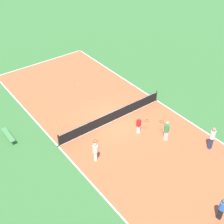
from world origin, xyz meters
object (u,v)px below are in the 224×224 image
player_far_green (167,129)px  player_near_blue (222,208)px  tennis_net (112,116)px  player_near_white (212,137)px  tennis_ball_far_baseline (78,84)px  tennis_ball_near_net (56,127)px  tennis_ball_left_sideline (107,121)px  bench (8,135)px  player_coach_red (139,124)px  player_far_white (95,150)px

player_far_green → player_near_blue: bearing=164.3°
tennis_net → player_near_white: (-3.60, 6.56, 0.57)m
tennis_ball_far_baseline → tennis_ball_near_net: 6.44m
tennis_ball_left_sideline → tennis_ball_near_net: size_ratio=1.00×
bench → player_coach_red: (-7.95, 5.10, 0.40)m
player_near_white → player_far_white: size_ratio=1.24×
player_far_green → player_near_white: 3.11m
player_near_blue → tennis_ball_left_sideline: player_near_blue is taller
player_coach_red → player_far_white: 4.14m
player_far_white → tennis_ball_left_sideline: player_far_white is taller
tennis_ball_near_net → tennis_ball_far_baseline: bearing=-136.5°
tennis_net → bench: size_ratio=5.13×
tennis_net → player_near_blue: size_ratio=5.92×
tennis_ball_left_sideline → player_near_white: bearing=120.2°
tennis_net → player_far_green: player_far_green is taller
tennis_net → tennis_ball_near_net: 4.32m
player_near_white → tennis_ball_near_net: (7.46, -8.44, -1.03)m
tennis_net → player_near_blue: (0.50, 10.51, 0.41)m
bench → player_far_green: (-8.99, 6.87, 0.58)m
bench → tennis_ball_left_sideline: (-6.89, 2.63, -0.34)m
player_near_white → tennis_ball_near_net: player_near_white is taller
tennis_ball_far_baseline → player_near_blue: bearing=85.5°
player_near_white → tennis_net: bearing=120.4°
bench → player_near_blue: 14.94m
player_far_white → player_far_green: bearing=-67.2°
bench → tennis_ball_near_net: bearing=74.5°
player_near_blue → tennis_ball_left_sideline: (-0.17, -10.70, -0.87)m
player_far_green → tennis_ball_left_sideline: player_far_green is taller
player_far_white → tennis_ball_left_sideline: (-3.06, -2.88, -0.80)m
tennis_ball_far_baseline → player_coach_red: bearing=89.4°
tennis_net → player_coach_red: bearing=107.7°
player_far_green → tennis_ball_near_net: player_far_green is taller
tennis_net → bench: tennis_net is taller
player_far_green → player_far_white: bearing=78.9°
player_far_white → tennis_ball_far_baseline: (-4.21, -9.00, -0.80)m
player_near_blue → tennis_ball_left_sideline: bearing=-5.5°
player_far_green → player_far_white: player_far_green is taller
bench → tennis_ball_far_baseline: size_ratio=27.09×
tennis_net → player_near_blue: player_near_blue is taller
player_near_white → tennis_ball_far_baseline: 13.21m
player_coach_red → tennis_ball_far_baseline: 8.63m
tennis_net → tennis_ball_far_baseline: size_ratio=138.89×
player_far_white → tennis_ball_near_net: bearing=43.4°
tennis_net → player_far_white: bearing=38.3°
bench → player_near_white: bearing=49.1°
tennis_ball_left_sideline → tennis_net: bearing=149.6°
player_far_green → tennis_ball_left_sideline: (2.10, -4.24, -0.91)m
player_near_blue → player_coach_red: bearing=-13.1°
player_near_blue → tennis_ball_near_net: player_near_blue is taller
player_coach_red → player_near_white: 5.16m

